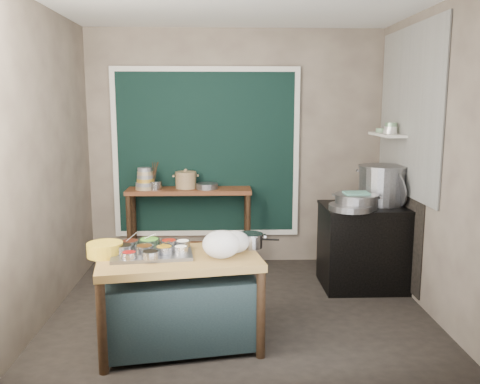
{
  "coord_description": "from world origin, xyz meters",
  "views": [
    {
      "loc": [
        -0.16,
        -4.6,
        1.92
      ],
      "look_at": [
        0.01,
        0.25,
        1.08
      ],
      "focal_mm": 38.0,
      "sensor_mm": 36.0,
      "label": 1
    }
  ],
  "objects_px": {
    "stock_pot": "(382,185)",
    "steamer": "(356,201)",
    "utensil_cup": "(155,185)",
    "ceramic_crock": "(186,181)",
    "saucepan": "(250,240)",
    "prep_table": "(180,301)",
    "yellow_basin": "(105,249)",
    "back_counter": "(190,228)",
    "stove_block": "(365,248)",
    "condiment_tray": "(152,253)"
  },
  "relations": [
    {
      "from": "utensil_cup",
      "to": "ceramic_crock",
      "type": "xyz_separation_m",
      "value": [
        0.35,
        0.07,
        0.04
      ]
    },
    {
      "from": "stove_block",
      "to": "utensil_cup",
      "type": "xyz_separation_m",
      "value": [
        -2.29,
        0.69,
        0.57
      ]
    },
    {
      "from": "yellow_basin",
      "to": "ceramic_crock",
      "type": "bearing_deg",
      "value": 76.34
    },
    {
      "from": "prep_table",
      "to": "stove_block",
      "type": "relative_size",
      "value": 1.39
    },
    {
      "from": "back_counter",
      "to": "yellow_basin",
      "type": "relative_size",
      "value": 5.21
    },
    {
      "from": "prep_table",
      "to": "utensil_cup",
      "type": "distance_m",
      "value": 2.13
    },
    {
      "from": "yellow_basin",
      "to": "utensil_cup",
      "type": "relative_size",
      "value": 1.69
    },
    {
      "from": "ceramic_crock",
      "to": "steamer",
      "type": "bearing_deg",
      "value": -26.77
    },
    {
      "from": "utensil_cup",
      "to": "ceramic_crock",
      "type": "relative_size",
      "value": 0.63
    },
    {
      "from": "prep_table",
      "to": "steamer",
      "type": "distance_m",
      "value": 2.14
    },
    {
      "from": "stock_pot",
      "to": "prep_table",
      "type": "bearing_deg",
      "value": -145.83
    },
    {
      "from": "yellow_basin",
      "to": "steamer",
      "type": "distance_m",
      "value": 2.55
    },
    {
      "from": "back_counter",
      "to": "utensil_cup",
      "type": "bearing_deg",
      "value": -173.88
    },
    {
      "from": "prep_table",
      "to": "yellow_basin",
      "type": "bearing_deg",
      "value": 168.01
    },
    {
      "from": "prep_table",
      "to": "steamer",
      "type": "relative_size",
      "value": 2.72
    },
    {
      "from": "saucepan",
      "to": "prep_table",
      "type": "bearing_deg",
      "value": -149.58
    },
    {
      "from": "ceramic_crock",
      "to": "steamer",
      "type": "height_order",
      "value": "ceramic_crock"
    },
    {
      "from": "saucepan",
      "to": "stock_pot",
      "type": "bearing_deg",
      "value": 46.85
    },
    {
      "from": "condiment_tray",
      "to": "steamer",
      "type": "xyz_separation_m",
      "value": [
        1.92,
        1.12,
        0.19
      ]
    },
    {
      "from": "stove_block",
      "to": "stock_pot",
      "type": "bearing_deg",
      "value": 24.45
    },
    {
      "from": "utensil_cup",
      "to": "stock_pot",
      "type": "height_order",
      "value": "stock_pot"
    },
    {
      "from": "stove_block",
      "to": "stock_pot",
      "type": "height_order",
      "value": "stock_pot"
    },
    {
      "from": "prep_table",
      "to": "stock_pot",
      "type": "relative_size",
      "value": 2.37
    },
    {
      "from": "stock_pot",
      "to": "ceramic_crock",
      "type": "bearing_deg",
      "value": 162.19
    },
    {
      "from": "saucepan",
      "to": "ceramic_crock",
      "type": "xyz_separation_m",
      "value": [
        -0.66,
        1.83,
        0.23
      ]
    },
    {
      "from": "prep_table",
      "to": "stove_block",
      "type": "height_order",
      "value": "stove_block"
    },
    {
      "from": "stove_block",
      "to": "saucepan",
      "type": "xyz_separation_m",
      "value": [
        -1.28,
        -1.07,
        0.38
      ]
    },
    {
      "from": "utensil_cup",
      "to": "steamer",
      "type": "distance_m",
      "value": 2.29
    },
    {
      "from": "prep_table",
      "to": "utensil_cup",
      "type": "xyz_separation_m",
      "value": [
        -0.44,
        1.99,
        0.62
      ]
    },
    {
      "from": "utensil_cup",
      "to": "stove_block",
      "type": "bearing_deg",
      "value": -16.71
    },
    {
      "from": "saucepan",
      "to": "ceramic_crock",
      "type": "relative_size",
      "value": 0.83
    },
    {
      "from": "prep_table",
      "to": "steamer",
      "type": "xyz_separation_m",
      "value": [
        1.7,
        1.16,
        0.58
      ]
    },
    {
      "from": "stove_block",
      "to": "stock_pot",
      "type": "distance_m",
      "value": 0.69
    },
    {
      "from": "ceramic_crock",
      "to": "steamer",
      "type": "distance_m",
      "value": 2.0
    },
    {
      "from": "stock_pot",
      "to": "steamer",
      "type": "height_order",
      "value": "stock_pot"
    },
    {
      "from": "saucepan",
      "to": "steamer",
      "type": "relative_size",
      "value": 0.47
    },
    {
      "from": "yellow_basin",
      "to": "stove_block",
      "type": "bearing_deg",
      "value": 27.67
    },
    {
      "from": "ceramic_crock",
      "to": "steamer",
      "type": "xyz_separation_m",
      "value": [
        1.79,
        -0.9,
        -0.08
      ]
    },
    {
      "from": "stove_block",
      "to": "stock_pot",
      "type": "relative_size",
      "value": 1.71
    },
    {
      "from": "stove_block",
      "to": "ceramic_crock",
      "type": "distance_m",
      "value": 2.17
    },
    {
      "from": "prep_table",
      "to": "yellow_basin",
      "type": "height_order",
      "value": "yellow_basin"
    },
    {
      "from": "steamer",
      "to": "condiment_tray",
      "type": "bearing_deg",
      "value": -149.74
    },
    {
      "from": "saucepan",
      "to": "steamer",
      "type": "distance_m",
      "value": 1.47
    },
    {
      "from": "yellow_basin",
      "to": "ceramic_crock",
      "type": "xyz_separation_m",
      "value": [
        0.5,
        2.04,
        0.23
      ]
    },
    {
      "from": "back_counter",
      "to": "condiment_tray",
      "type": "bearing_deg",
      "value": -94.89
    },
    {
      "from": "steamer",
      "to": "stock_pot",
      "type": "bearing_deg",
      "value": 33.45
    },
    {
      "from": "ceramic_crock",
      "to": "prep_table",
      "type": "bearing_deg",
      "value": -87.7
    },
    {
      "from": "back_counter",
      "to": "ceramic_crock",
      "type": "distance_m",
      "value": 0.57
    },
    {
      "from": "condiment_tray",
      "to": "steamer",
      "type": "distance_m",
      "value": 2.23
    },
    {
      "from": "saucepan",
      "to": "condiment_tray",
      "type": "bearing_deg",
      "value": -158.12
    }
  ]
}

